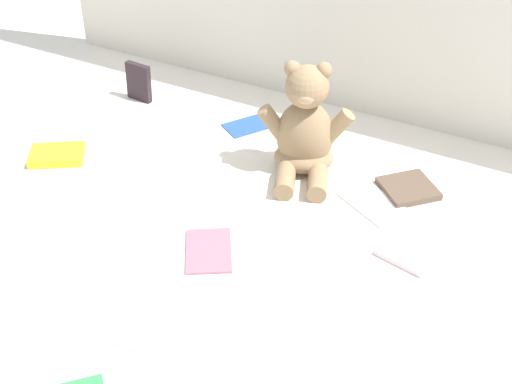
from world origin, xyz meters
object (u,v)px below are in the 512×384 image
at_px(book_case_2, 209,250).
at_px(book_case_3, 147,331).
at_px(book_case_5, 373,202).
at_px(book_case_1, 408,188).
at_px(book_case_0, 57,155).
at_px(book_case_6, 251,124).
at_px(book_case_7, 415,246).
at_px(book_case_8, 139,82).
at_px(teddy_bear, 305,132).

height_order(book_case_2, book_case_3, same).
bearing_deg(book_case_5, book_case_1, 175.25).
relative_size(book_case_0, book_case_1, 1.12).
relative_size(book_case_6, book_case_7, 1.00).
bearing_deg(book_case_8, book_case_5, -7.18).
height_order(book_case_5, book_case_7, book_case_7).
distance_m(book_case_5, book_case_7, 0.15).
bearing_deg(book_case_2, book_case_0, 134.85).
bearing_deg(book_case_3, book_case_0, 44.21).
bearing_deg(book_case_0, book_case_8, -33.31).
distance_m(book_case_2, book_case_8, 0.60).
relative_size(book_case_3, book_case_6, 0.84).
xyz_separation_m(teddy_bear, book_case_1, (0.22, 0.03, -0.08)).
distance_m(teddy_bear, book_case_3, 0.54).
xyz_separation_m(book_case_1, book_case_5, (-0.05, -0.07, -0.00)).
bearing_deg(book_case_2, book_case_6, 77.13).
distance_m(book_case_1, book_case_2, 0.43).
height_order(book_case_0, book_case_2, book_case_0).
relative_size(book_case_5, book_case_8, 1.38).
bearing_deg(book_case_8, teddy_bear, -5.94).
bearing_deg(book_case_5, book_case_6, -84.84).
height_order(book_case_0, book_case_8, book_case_8).
height_order(teddy_bear, book_case_2, teddy_bear).
bearing_deg(teddy_bear, book_case_3, -114.08).
bearing_deg(book_case_5, book_case_2, -9.45).
relative_size(book_case_1, book_case_2, 0.84).
height_order(book_case_0, book_case_5, book_case_0).
height_order(book_case_2, book_case_7, book_case_7).
height_order(book_case_1, book_case_2, book_case_1).
height_order(teddy_bear, book_case_0, teddy_bear).
distance_m(book_case_1, book_case_8, 0.71).
distance_m(book_case_0, book_case_3, 0.56).
xyz_separation_m(teddy_bear, book_case_2, (-0.04, -0.32, -0.08)).
bearing_deg(book_case_7, book_case_5, -25.76).
relative_size(book_case_1, book_case_6, 0.84).
distance_m(teddy_bear, book_case_2, 0.33).
xyz_separation_m(teddy_bear, book_case_3, (-0.02, -0.53, -0.08)).
bearing_deg(book_case_3, book_case_5, -32.95).
bearing_deg(book_case_6, book_case_1, -158.78).
relative_size(book_case_5, book_case_6, 1.07).
xyz_separation_m(book_case_0, book_case_2, (0.45, -0.11, -0.00)).
bearing_deg(book_case_3, book_case_7, -49.05).
height_order(book_case_1, book_case_3, book_case_1).
bearing_deg(book_case_7, book_case_3, 64.47).
xyz_separation_m(book_case_2, book_case_5, (0.21, 0.27, -0.00)).
distance_m(book_case_2, book_case_5, 0.35).
height_order(book_case_1, book_case_6, book_case_1).
bearing_deg(book_case_1, book_case_7, -23.54).
xyz_separation_m(book_case_3, book_case_5, (0.20, 0.49, -0.00)).
height_order(book_case_2, book_case_6, book_case_2).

